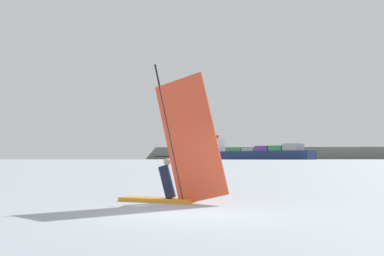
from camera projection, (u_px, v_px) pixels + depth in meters
ground_plane at (192, 214)px, 11.06m from camera, size 4000.00×4000.00×0.00m
windsurfer at (175, 165)px, 14.06m from camera, size 3.62×0.99×4.39m
cargo_ship at (255, 153)px, 722.68m from camera, size 191.09×101.80×40.86m
distant_headland at (230, 154)px, 1231.39m from camera, size 798.33×645.15×26.12m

